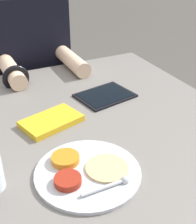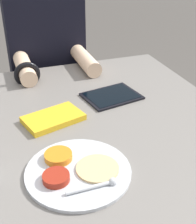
% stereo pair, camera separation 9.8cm
% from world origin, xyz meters
% --- Properties ---
extents(dining_table, '(0.99, 1.10, 0.74)m').
position_xyz_m(dining_table, '(0.00, 0.00, 0.37)').
color(dining_table, slate).
rests_on(dining_table, ground_plane).
extents(thali_tray, '(0.28, 0.28, 0.03)m').
position_xyz_m(thali_tray, '(-0.11, -0.21, 0.75)').
color(thali_tray, '#B7BABF').
rests_on(thali_tray, dining_table).
extents(red_notebook, '(0.22, 0.17, 0.02)m').
position_xyz_m(red_notebook, '(-0.11, 0.07, 0.75)').
color(red_notebook, silver).
rests_on(red_notebook, dining_table).
extents(tablet_device, '(0.23, 0.19, 0.01)m').
position_xyz_m(tablet_device, '(0.14, 0.16, 0.74)').
color(tablet_device, black).
rests_on(tablet_device, dining_table).
extents(person_diner, '(0.38, 0.47, 1.24)m').
position_xyz_m(person_diner, '(-0.01, 0.71, 0.59)').
color(person_diner, black).
rests_on(person_diner, ground_plane).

